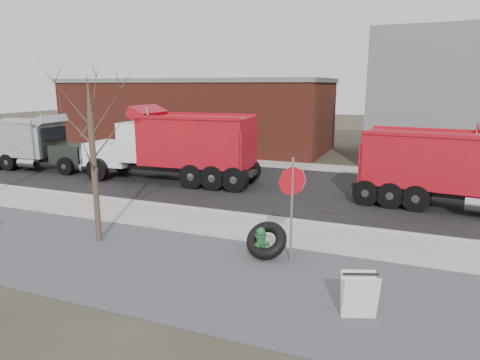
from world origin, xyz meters
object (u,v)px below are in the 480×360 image
at_px(dump_truck_red_a, 456,167).
at_px(dump_truck_grey, 32,142).
at_px(sandwich_board, 359,296).
at_px(dump_truck_red_b, 175,144).
at_px(fire_hydrant, 261,244).
at_px(truck_tire, 266,240).
at_px(stop_sign, 292,193).

bearing_deg(dump_truck_red_a, dump_truck_grey, -174.00).
distance_m(sandwich_board, dump_truck_red_a, 10.01).
relative_size(dump_truck_red_a, dump_truck_red_b, 0.93).
bearing_deg(dump_truck_grey, dump_truck_red_a, -4.49).
xyz_separation_m(fire_hydrant, dump_truck_red_b, (-7.15, 7.56, 1.50)).
distance_m(truck_tire, dump_truck_red_b, 10.56).
distance_m(sandwich_board, dump_truck_red_b, 14.23).
distance_m(stop_sign, dump_truck_red_a, 8.65).
distance_m(truck_tire, dump_truck_grey, 18.27).
height_order(fire_hydrant, dump_truck_grey, dump_truck_grey).
xyz_separation_m(fire_hydrant, dump_truck_red_a, (5.38, 7.31, 1.30)).
relative_size(sandwich_board, dump_truck_red_b, 0.11).
distance_m(fire_hydrant, dump_truck_grey, 18.16).
relative_size(truck_tire, sandwich_board, 1.19).
xyz_separation_m(stop_sign, dump_truck_red_b, (-8.04, 7.64, -0.09)).
height_order(truck_tire, dump_truck_red_b, dump_truck_red_b).
xyz_separation_m(dump_truck_red_b, dump_truck_grey, (-9.38, -0.14, -0.32)).
bearing_deg(dump_truck_red_a, fire_hydrant, -120.08).
relative_size(stop_sign, dump_truck_grey, 0.42).
xyz_separation_m(fire_hydrant, sandwich_board, (2.98, -2.34, 0.13)).
bearing_deg(stop_sign, fire_hydrant, 155.16).
height_order(truck_tire, sandwich_board, truck_tire).
bearing_deg(sandwich_board, dump_truck_red_b, 115.32).
xyz_separation_m(truck_tire, sandwich_board, (2.83, -2.39, 0.02)).
xyz_separation_m(dump_truck_red_a, dump_truck_grey, (-21.91, 0.10, -0.12)).
bearing_deg(fire_hydrant, dump_truck_red_a, 59.51).
height_order(truck_tire, dump_truck_grey, dump_truck_grey).
height_order(fire_hydrant, dump_truck_red_b, dump_truck_red_b).
bearing_deg(fire_hydrant, truck_tire, 26.55).
bearing_deg(dump_truck_red_b, sandwich_board, 132.12).
height_order(truck_tire, dump_truck_red_a, dump_truck_red_a).
distance_m(truck_tire, sandwich_board, 3.71).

